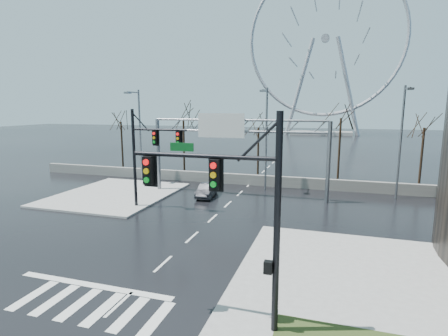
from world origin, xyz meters
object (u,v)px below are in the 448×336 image
at_px(signal_mast_near, 239,201).
at_px(sign_gantry, 233,140).
at_px(ferris_wheel, 325,45).
at_px(car, 207,190).
at_px(signal_mast_far, 146,149).

relative_size(signal_mast_near, sign_gantry, 0.49).
bearing_deg(ferris_wheel, signal_mast_near, -89.92).
bearing_deg(car, sign_gantry, 20.65).
distance_m(signal_mast_near, car, 20.00).
xyz_separation_m(sign_gantry, ferris_wheel, (5.38, 80.04, 20.95)).
height_order(sign_gantry, car, sign_gantry).
distance_m(sign_gantry, ferris_wheel, 82.91).
bearing_deg(signal_mast_far, sign_gantry, 47.53).
height_order(signal_mast_near, signal_mast_far, same).
bearing_deg(sign_gantry, ferris_wheel, 86.16).
bearing_deg(signal_mast_far, signal_mast_near, -49.74).
xyz_separation_m(signal_mast_near, ferris_wheel, (-0.14, 99.04, 21.26)).
bearing_deg(signal_mast_near, sign_gantry, 106.19).
xyz_separation_m(signal_mast_near, signal_mast_far, (-11.01, 13.00, -0.04)).
height_order(signal_mast_near, ferris_wheel, ferris_wheel).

